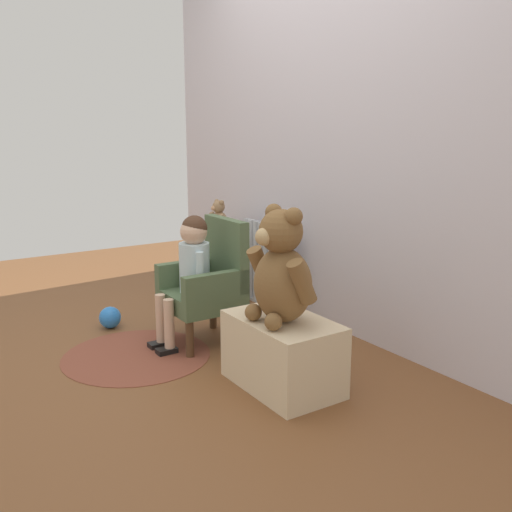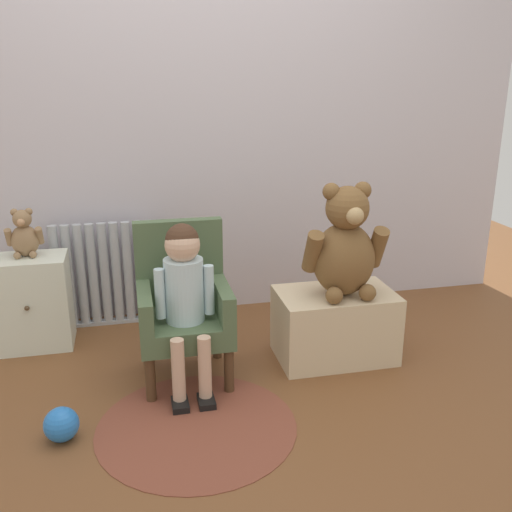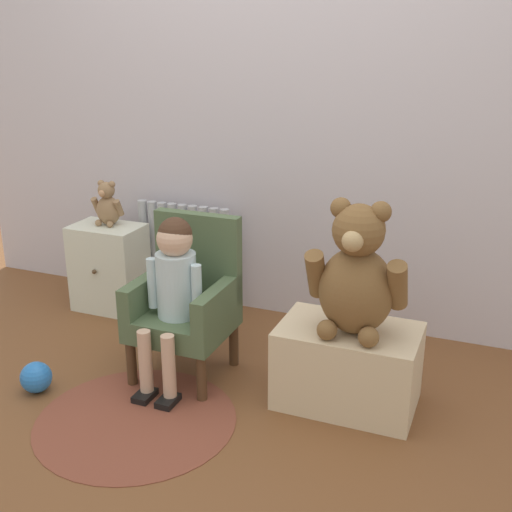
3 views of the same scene
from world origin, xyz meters
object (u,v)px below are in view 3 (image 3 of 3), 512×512
Objects in this scene: child_armchair at (187,300)px; radiator at (184,256)px; small_dresser at (110,267)px; low_bench at (348,366)px; child_figure at (173,279)px; large_teddy_bear at (356,276)px; floor_rug at (136,420)px; toy_ball at (36,377)px; small_teddy_bear at (108,206)px.

radiator is at bearing 119.27° from child_armchair.
small_dresser is 0.85× the size of low_bench.
child_figure is (-0.00, -0.11, 0.14)m from child_armchair.
large_teddy_bear reaches higher than child_figure.
child_armchair is 0.89× the size of floor_rug.
floor_rug is at bearing -51.54° from small_dresser.
child_figure is at bearing 30.53° from toy_ball.
small_dresser is at bearing 161.77° from large_teddy_bear.
child_figure is 0.93m from small_teddy_bear.
small_teddy_bear reaches higher than child_armchair.
toy_ball is at bearing -98.25° from radiator.
child_armchair is 5.28× the size of toy_ball.
floor_rug is at bearing -148.96° from low_bench.
floor_rug is (0.71, -0.90, -0.23)m from small_dresser.
radiator is at bearing 115.51° from child_figure.
small_teddy_bear is 1.05m from toy_ball.
large_teddy_bear reaches higher than radiator.
small_dresser is 1.17m from floor_rug.
small_dresser is 0.86m from child_armchair.
small_dresser is 1.58m from large_teddy_bear.
low_bench is at bearing 8.35° from child_figure.
child_figure is 1.38× the size of large_teddy_bear.
child_figure reaches higher than small_teddy_bear.
large_teddy_bear is at bearing -31.28° from radiator.
small_dresser is 0.64× the size of child_figure.
large_teddy_bear is at bearing 6.08° from child_figure.
low_bench is (0.73, 0.11, -0.31)m from child_figure.
child_armchair is 0.89m from small_teddy_bear.
small_teddy_bear is at bearing 102.84° from toy_ball.
radiator is at bearing 81.75° from toy_ball.
small_dresser is at bearing 147.85° from child_armchair.
small_teddy_bear reaches higher than small_dresser.
floor_rug is (0.71, -0.92, -0.58)m from small_teddy_bear.
small_dresser is 3.55× the size of toy_ball.
small_dresser reaches higher than floor_rug.
low_bench is 0.41m from large_teddy_bear.
radiator is 0.74m from child_armchair.
child_figure is 5.54× the size of toy_ball.
radiator reaches higher than low_bench.
large_teddy_bear is 1.42m from toy_ball.
small_teddy_bear reaches higher than toy_ball.
small_teddy_bear reaches higher than low_bench.
child_figure reaches higher than child_armchair.
small_teddy_bear is 1.80× the size of toy_ball.
low_bench is (1.09, -0.65, -0.12)m from radiator.
small_dresser is (-0.36, -0.19, -0.05)m from radiator.
low_bench is 1.04× the size of large_teddy_bear.
floor_rug is (0.36, -1.09, -0.28)m from radiator.
child_armchair reaches higher than small_dresser.
radiator is 1.08× the size of large_teddy_bear.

